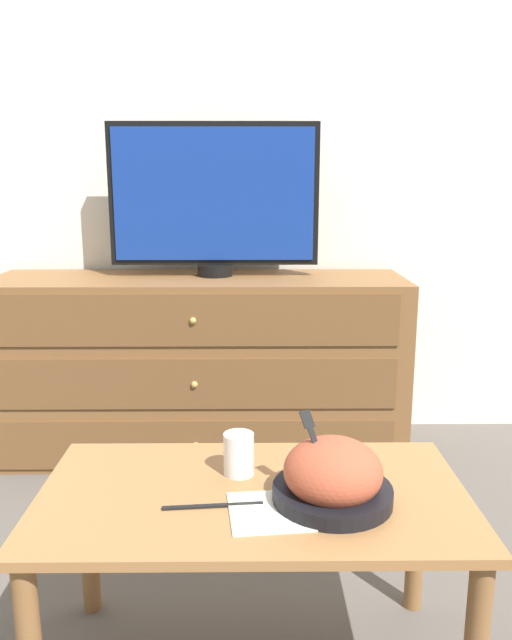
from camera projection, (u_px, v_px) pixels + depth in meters
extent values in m
plane|color=#56514C|center=(237.00, 425.00, 2.74)|extent=(12.00, 12.00, 0.00)
cube|color=white|center=(235.00, 116.00, 2.48)|extent=(12.00, 0.05, 2.60)
cube|color=brown|center=(199.00, 366.00, 2.42)|extent=(1.56, 0.44, 0.69)
cube|color=brown|center=(196.00, 445.00, 2.26)|extent=(1.43, 0.01, 0.19)
sphere|color=tan|center=(196.00, 445.00, 2.25)|extent=(0.02, 0.02, 0.02)
cube|color=brown|center=(194.00, 384.00, 2.21)|extent=(1.43, 0.01, 0.19)
sphere|color=tan|center=(194.00, 385.00, 2.20)|extent=(0.02, 0.02, 0.02)
cube|color=brown|center=(193.00, 320.00, 2.15)|extent=(1.43, 0.01, 0.19)
sphere|color=tan|center=(193.00, 321.00, 2.15)|extent=(0.02, 0.02, 0.02)
cylinder|color=black|center=(215.00, 270.00, 2.38)|extent=(0.13, 0.13, 0.04)
cube|color=black|center=(214.00, 195.00, 2.33)|extent=(0.78, 0.04, 0.52)
cube|color=navy|center=(214.00, 195.00, 2.30)|extent=(0.74, 0.01, 0.48)
cube|color=#9E6B3D|center=(253.00, 496.00, 1.28)|extent=(0.88, 0.48, 0.02)
cylinder|color=brown|center=(88.00, 535.00, 1.53)|extent=(0.04, 0.04, 0.41)
cylinder|color=brown|center=(416.00, 533.00, 1.53)|extent=(0.04, 0.04, 0.41)
cylinder|color=black|center=(332.00, 494.00, 1.24)|extent=(0.24, 0.24, 0.03)
ellipsoid|color=#AD4C33|center=(333.00, 471.00, 1.23)|extent=(0.20, 0.20, 0.13)
cube|color=black|center=(321.00, 459.00, 1.21)|extent=(0.06, 0.09, 0.13)
cube|color=black|center=(307.00, 419.00, 1.23)|extent=(0.03, 0.03, 0.03)
cylinder|color=#9E6638|center=(239.00, 461.00, 1.35)|extent=(0.06, 0.06, 0.06)
cylinder|color=white|center=(239.00, 454.00, 1.35)|extent=(0.07, 0.07, 0.09)
cube|color=silver|center=(270.00, 511.00, 1.20)|extent=(0.17, 0.17, 0.00)
cube|color=black|center=(213.00, 506.00, 1.22)|extent=(0.20, 0.03, 0.01)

